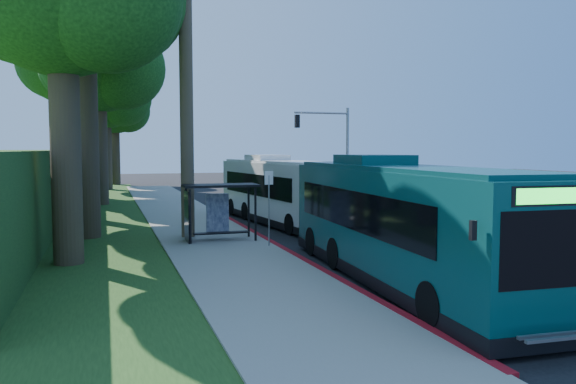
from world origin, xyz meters
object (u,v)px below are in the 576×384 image
object	(u,v)px
white_bus	(280,190)
pickup	(306,196)
bus_shelter	(214,201)
teal_bus	(400,221)

from	to	relation	value
white_bus	pickup	bearing A→B (deg)	54.55
pickup	bus_shelter	bearing A→B (deg)	-143.95
teal_bus	pickup	xyz separation A→B (m)	(4.80, 21.49, -1.07)
teal_bus	pickup	bearing A→B (deg)	80.72
bus_shelter	teal_bus	xyz separation A→B (m)	(4.02, -8.95, 0.08)
bus_shelter	white_bus	bearing A→B (deg)	48.21
bus_shelter	pickup	size ratio (longest dim) A/B	0.54
teal_bus	bus_shelter	bearing A→B (deg)	117.51
white_bus	bus_shelter	bearing A→B (deg)	-137.60
white_bus	pickup	size ratio (longest dim) A/B	2.17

